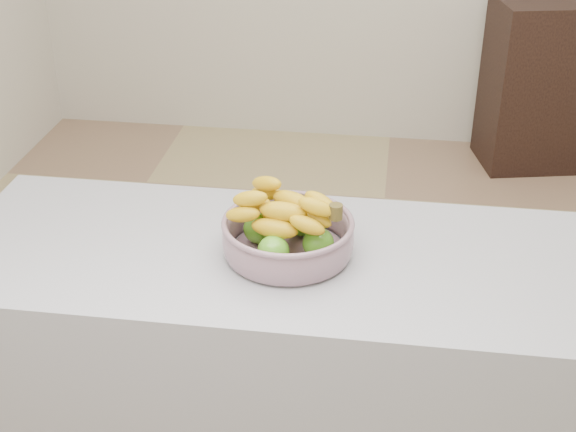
% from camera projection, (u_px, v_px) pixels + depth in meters
% --- Properties ---
extents(ground, '(4.00, 4.00, 0.00)m').
position_uv_depth(ground, '(372.00, 355.00, 2.95)').
color(ground, tan).
rests_on(ground, ground).
extents(counter, '(2.00, 0.60, 0.90)m').
position_uv_depth(counter, '(365.00, 408.00, 2.06)').
color(counter, '#A4A5AD').
rests_on(counter, ground).
extents(cabinet, '(0.56, 0.49, 0.88)m').
position_uv_depth(cabinet, '(536.00, 85.00, 4.17)').
color(cabinet, black).
rests_on(cabinet, ground).
extents(fruit_bowl, '(0.30, 0.30, 0.16)m').
position_uv_depth(fruit_bowl, '(288.00, 233.00, 1.84)').
color(fruit_bowl, '#8F97AC').
rests_on(fruit_bowl, counter).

